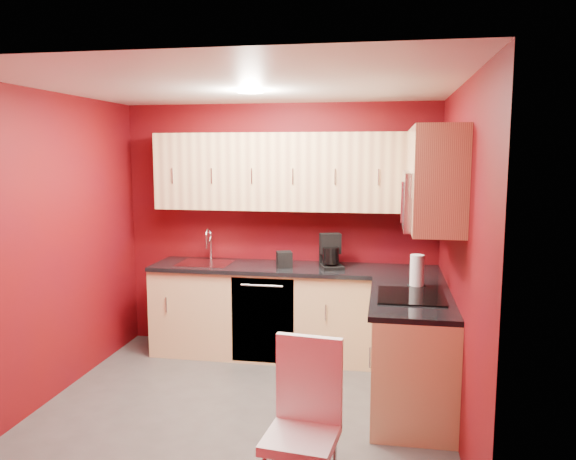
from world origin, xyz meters
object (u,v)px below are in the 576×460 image
(napkin_holder, at_px, (284,259))
(paper_towel, at_px, (417,271))
(microwave, at_px, (429,200))
(dining_chair, at_px, (301,429))
(sink, at_px, (206,260))
(coffee_maker, at_px, (332,251))

(napkin_holder, bearing_deg, paper_towel, -26.00)
(microwave, bearing_deg, dining_chair, -118.37)
(napkin_holder, bearing_deg, sink, 175.33)
(napkin_holder, xyz_separation_m, dining_chair, (0.52, -2.34, -0.50))
(paper_towel, bearing_deg, coffee_maker, 140.93)
(sink, distance_m, paper_towel, 2.15)
(coffee_maker, bearing_deg, microwave, -68.96)
(napkin_holder, bearing_deg, dining_chair, -77.43)
(napkin_holder, height_order, dining_chair, napkin_holder)
(sink, distance_m, dining_chair, 2.79)
(paper_towel, bearing_deg, napkin_holder, 154.00)
(coffee_maker, bearing_deg, paper_towel, -58.48)
(microwave, bearing_deg, sink, 154.40)
(napkin_holder, height_order, paper_towel, paper_towel)
(microwave, height_order, sink, microwave)
(microwave, xyz_separation_m, sink, (-2.09, 1.00, -0.72))
(paper_towel, bearing_deg, sink, 162.00)
(microwave, relative_size, dining_chair, 0.79)
(sink, relative_size, coffee_maker, 1.58)
(microwave, height_order, dining_chair, microwave)
(sink, relative_size, napkin_holder, 3.41)
(napkin_holder, xyz_separation_m, paper_towel, (1.22, -0.60, 0.06))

